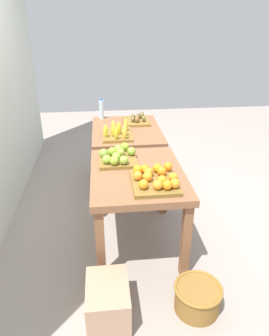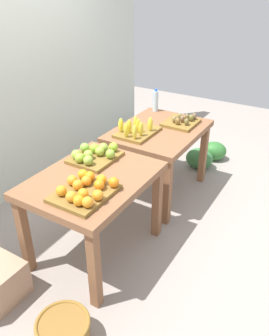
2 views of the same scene
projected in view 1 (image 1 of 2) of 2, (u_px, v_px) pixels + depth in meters
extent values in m
plane|color=gray|center=(131.00, 208.00, 3.53)|extent=(8.00, 8.00, 0.00)
cube|color=brown|center=(137.00, 175.00, 2.71)|extent=(1.04, 0.80, 0.06)
cube|color=brown|center=(186.00, 240.00, 2.50)|extent=(0.07, 0.07, 0.69)
cube|color=brown|center=(164.00, 184.00, 3.32)|extent=(0.07, 0.07, 0.69)
cube|color=brown|center=(100.00, 246.00, 2.44)|extent=(0.07, 0.07, 0.69)
cube|color=brown|center=(100.00, 188.00, 3.26)|extent=(0.07, 0.07, 0.69)
cube|color=brown|center=(126.00, 131.00, 3.71)|extent=(1.04, 0.80, 0.06)
cube|color=brown|center=(160.00, 176.00, 3.50)|extent=(0.07, 0.07, 0.69)
cube|color=brown|center=(148.00, 145.00, 4.32)|extent=(0.07, 0.07, 0.69)
cube|color=brown|center=(99.00, 179.00, 3.44)|extent=(0.07, 0.07, 0.69)
cube|color=brown|center=(99.00, 147.00, 4.26)|extent=(0.07, 0.07, 0.69)
cube|color=brown|center=(154.00, 182.00, 2.50)|extent=(0.44, 0.36, 0.03)
sphere|color=orange|center=(173.00, 177.00, 2.46)|extent=(0.10, 0.10, 0.08)
sphere|color=orange|center=(138.00, 169.00, 2.58)|extent=(0.08, 0.08, 0.08)
sphere|color=orange|center=(158.00, 185.00, 2.35)|extent=(0.08, 0.08, 0.08)
sphere|color=orange|center=(143.00, 184.00, 2.36)|extent=(0.09, 0.09, 0.08)
sphere|color=orange|center=(175.00, 184.00, 2.37)|extent=(0.09, 0.09, 0.08)
sphere|color=orange|center=(145.00, 169.00, 2.59)|extent=(0.11, 0.11, 0.08)
sphere|color=orange|center=(162.00, 180.00, 2.42)|extent=(0.10, 0.10, 0.08)
sphere|color=orange|center=(162.00, 171.00, 2.55)|extent=(0.08, 0.08, 0.08)
sphere|color=orange|center=(138.00, 176.00, 2.49)|extent=(0.09, 0.09, 0.08)
sphere|color=orange|center=(168.00, 167.00, 2.63)|extent=(0.11, 0.11, 0.08)
sphere|color=orange|center=(148.00, 177.00, 2.47)|extent=(0.10, 0.10, 0.08)
sphere|color=orange|center=(157.00, 168.00, 2.61)|extent=(0.11, 0.11, 0.08)
sphere|color=orange|center=(167.00, 185.00, 2.35)|extent=(0.11, 0.11, 0.08)
sphere|color=orange|center=(148.00, 172.00, 2.54)|extent=(0.11, 0.11, 0.08)
cube|color=brown|center=(118.00, 159.00, 2.90)|extent=(0.40, 0.34, 0.03)
sphere|color=#8EAD3E|center=(124.00, 160.00, 2.74)|extent=(0.11, 0.11, 0.08)
sphere|color=#91B735|center=(114.00, 161.00, 2.73)|extent=(0.09, 0.09, 0.08)
sphere|color=#8ABE2F|center=(112.00, 151.00, 2.92)|extent=(0.11, 0.11, 0.08)
sphere|color=#84AF38|center=(131.00, 151.00, 2.92)|extent=(0.11, 0.11, 0.08)
sphere|color=#95AE3B|center=(120.00, 152.00, 2.90)|extent=(0.11, 0.11, 0.08)
sphere|color=#92B53B|center=(116.00, 157.00, 2.81)|extent=(0.11, 0.11, 0.08)
sphere|color=#8BB13B|center=(118.00, 149.00, 2.97)|extent=(0.08, 0.08, 0.08)
sphere|color=#90C03E|center=(107.00, 159.00, 2.76)|extent=(0.11, 0.11, 0.08)
sphere|color=#82BD3F|center=(104.00, 153.00, 2.88)|extent=(0.11, 0.11, 0.08)
sphere|color=#90C12E|center=(125.00, 147.00, 3.02)|extent=(0.09, 0.09, 0.08)
cube|color=brown|center=(117.00, 135.00, 3.48)|extent=(0.44, 0.32, 0.03)
ellipsoid|color=yellow|center=(119.00, 128.00, 3.42)|extent=(0.06, 0.06, 0.14)
ellipsoid|color=yellow|center=(113.00, 127.00, 3.46)|extent=(0.07, 0.07, 0.14)
ellipsoid|color=yellow|center=(125.00, 133.00, 3.29)|extent=(0.07, 0.06, 0.14)
ellipsoid|color=yellow|center=(126.00, 125.00, 3.51)|extent=(0.06, 0.07, 0.14)
ellipsoid|color=yellow|center=(113.00, 130.00, 3.36)|extent=(0.07, 0.06, 0.14)
ellipsoid|color=yellow|center=(106.00, 131.00, 3.34)|extent=(0.06, 0.06, 0.14)
ellipsoid|color=yellow|center=(116.00, 133.00, 3.28)|extent=(0.06, 0.06, 0.14)
ellipsoid|color=yellow|center=(125.00, 130.00, 3.38)|extent=(0.06, 0.06, 0.14)
cube|color=brown|center=(136.00, 121.00, 3.91)|extent=(0.36, 0.32, 0.03)
ellipsoid|color=brown|center=(133.00, 119.00, 3.82)|extent=(0.06, 0.06, 0.07)
ellipsoid|color=brown|center=(137.00, 118.00, 3.87)|extent=(0.07, 0.06, 0.07)
ellipsoid|color=brown|center=(137.00, 120.00, 3.80)|extent=(0.05, 0.06, 0.07)
ellipsoid|color=brown|center=(138.00, 116.00, 3.94)|extent=(0.07, 0.07, 0.07)
ellipsoid|color=brown|center=(142.00, 114.00, 4.00)|extent=(0.07, 0.07, 0.07)
ellipsoid|color=brown|center=(133.00, 117.00, 3.91)|extent=(0.06, 0.07, 0.07)
ellipsoid|color=brown|center=(142.00, 116.00, 3.95)|extent=(0.06, 0.06, 0.07)
ellipsoid|color=brown|center=(144.00, 119.00, 3.84)|extent=(0.06, 0.05, 0.07)
cylinder|color=silver|center=(101.00, 110.00, 4.02)|extent=(0.06, 0.06, 0.23)
cylinder|color=blue|center=(101.00, 100.00, 3.96)|extent=(0.03, 0.03, 0.02)
ellipsoid|color=#327430|center=(139.00, 144.00, 4.94)|extent=(0.35, 0.39, 0.24)
ellipsoid|color=#36743C|center=(136.00, 152.00, 4.65)|extent=(0.32, 0.38, 0.26)
cylinder|color=olive|center=(197.00, 298.00, 2.29)|extent=(0.33, 0.33, 0.20)
torus|color=olive|center=(198.00, 288.00, 2.25)|extent=(0.35, 0.35, 0.02)
cube|color=tan|center=(108.00, 301.00, 2.22)|extent=(0.40, 0.30, 0.29)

